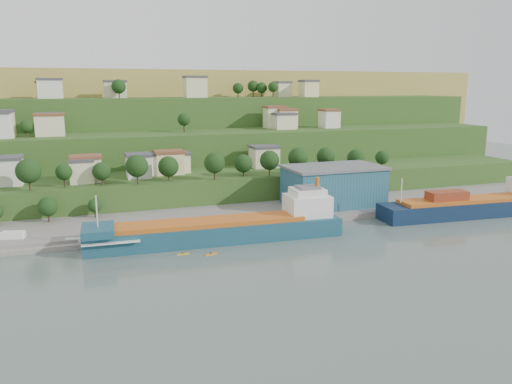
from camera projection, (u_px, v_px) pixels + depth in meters
name	position (u px, v px, depth m)	size (l,w,h in m)	color
ground	(248.00, 248.00, 124.96)	(500.00, 500.00, 0.00)	#485852
quay	(280.00, 215.00, 157.28)	(220.00, 26.00, 4.00)	slate
pebble_beach	(17.00, 245.00, 127.59)	(40.00, 18.00, 2.40)	slate
hillside	(154.00, 159.00, 280.85)	(360.00, 211.32, 96.00)	#284719
cargo_ship_near	(225.00, 230.00, 131.05)	(67.32, 13.55, 17.20)	#15424F
cargo_ship_far	(479.00, 207.00, 157.40)	(62.78, 14.58, 16.90)	#0B1D33
warehouse	(333.00, 185.00, 161.35)	(31.12, 19.19, 12.80)	#1E4F5B
caravan	(13.00, 236.00, 126.31)	(5.58, 2.32, 2.60)	white
dinghy	(74.00, 240.00, 126.27)	(4.28, 1.60, 0.86)	silver
kayak_orange	(211.00, 254.00, 120.13)	(3.24, 1.21, 0.80)	orange
kayak_yellow	(183.00, 254.00, 120.30)	(3.13, 0.67, 0.78)	gold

